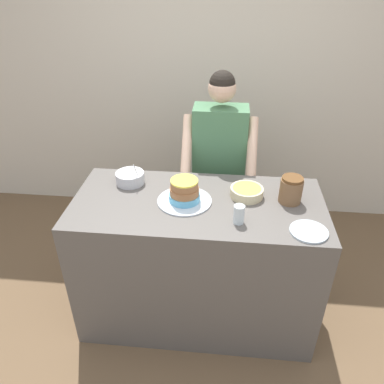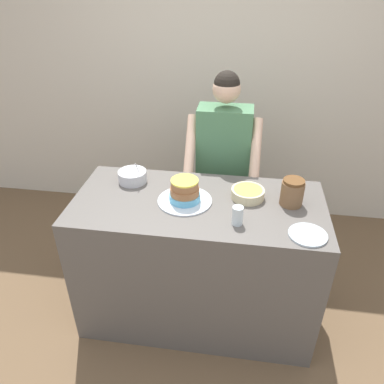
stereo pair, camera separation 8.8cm
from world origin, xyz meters
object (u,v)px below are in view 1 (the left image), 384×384
at_px(frosting_bowl_white, 130,177).
at_px(ceramic_plate, 309,231).
at_px(drinking_glass, 239,214).
at_px(person_baker, 219,158).
at_px(stoneware_jar, 291,190).
at_px(cake, 184,193).
at_px(frosting_bowl_yellow, 247,192).

xyz_separation_m(frosting_bowl_white, ceramic_plate, (1.09, -0.42, -0.04)).
distance_m(drinking_glass, ceramic_plate, 0.39).
distance_m(person_baker, stoneware_jar, 0.72).
height_order(cake, frosting_bowl_white, frosting_bowl_white).
distance_m(person_baker, frosting_bowl_white, 0.71).
distance_m(cake, frosting_bowl_yellow, 0.39).
height_order(frosting_bowl_white, stoneware_jar, same).
height_order(frosting_bowl_white, drinking_glass, frosting_bowl_white).
relative_size(frosting_bowl_white, drinking_glass, 1.69).
height_order(person_baker, drinking_glass, person_baker).
bearing_deg(drinking_glass, person_baker, 99.81).
bearing_deg(frosting_bowl_white, cake, -26.23).
bearing_deg(ceramic_plate, person_baker, 121.25).
bearing_deg(stoneware_jar, person_baker, 129.16).
bearing_deg(frosting_bowl_yellow, frosting_bowl_white, 173.24).
bearing_deg(stoneware_jar, frosting_bowl_yellow, 172.96).
relative_size(person_baker, frosting_bowl_yellow, 7.80).
relative_size(frosting_bowl_yellow, ceramic_plate, 0.99).
distance_m(cake, ceramic_plate, 0.75).
bearing_deg(person_baker, cake, -106.89).
relative_size(frosting_bowl_yellow, stoneware_jar, 1.22).
distance_m(frosting_bowl_white, frosting_bowl_yellow, 0.76).
height_order(frosting_bowl_white, ceramic_plate, frosting_bowl_white).
bearing_deg(stoneware_jar, ceramic_plate, -77.18).
height_order(ceramic_plate, stoneware_jar, stoneware_jar).
bearing_deg(frosting_bowl_white, frosting_bowl_yellow, -6.76).
relative_size(cake, frosting_bowl_white, 1.78).
xyz_separation_m(drinking_glass, stoneware_jar, (0.31, 0.25, 0.03)).
relative_size(person_baker, drinking_glass, 14.42).
height_order(person_baker, frosting_bowl_white, person_baker).
height_order(person_baker, cake, person_baker).
bearing_deg(frosting_bowl_yellow, drinking_glass, -100.41).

